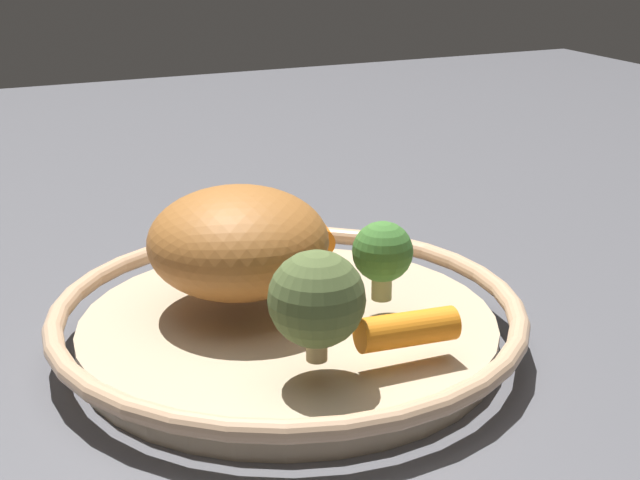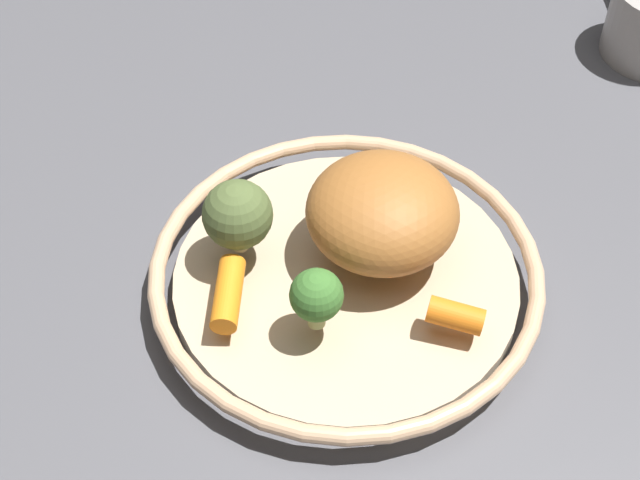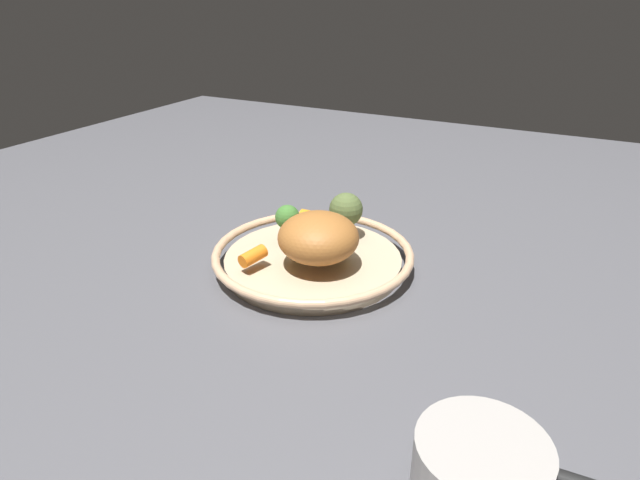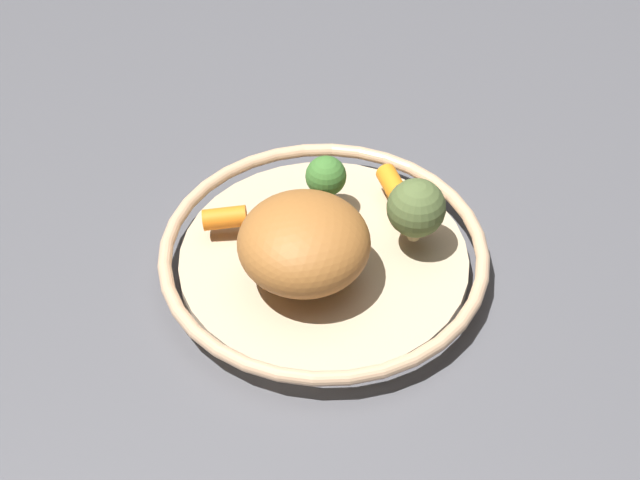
% 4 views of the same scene
% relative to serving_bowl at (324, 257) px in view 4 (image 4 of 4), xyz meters
% --- Properties ---
extents(ground_plane, '(2.25, 2.25, 0.00)m').
position_rel_serving_bowl_xyz_m(ground_plane, '(0.00, 0.00, -0.02)').
color(ground_plane, '#4C4C51').
extents(serving_bowl, '(0.33, 0.33, 0.04)m').
position_rel_serving_bowl_xyz_m(serving_bowl, '(0.00, 0.00, 0.00)').
color(serving_bowl, tan).
rests_on(serving_bowl, ground_plane).
extents(roast_chicken_piece, '(0.18, 0.18, 0.08)m').
position_rel_serving_bowl_xyz_m(roast_chicken_piece, '(0.03, -0.03, 0.05)').
color(roast_chicken_piece, '#9E602B').
rests_on(roast_chicken_piece, serving_bowl).
extents(baby_carrot_right, '(0.07, 0.02, 0.02)m').
position_rel_serving_bowl_xyz_m(baby_carrot_right, '(-0.04, 0.09, 0.03)').
color(baby_carrot_right, orange).
rests_on(baby_carrot_right, serving_bowl).
extents(baby_carrot_back, '(0.03, 0.05, 0.03)m').
position_rel_serving_bowl_xyz_m(baby_carrot_back, '(-0.06, -0.09, 0.03)').
color(baby_carrot_back, orange).
rests_on(baby_carrot_back, serving_bowl).
extents(broccoli_floret_edge, '(0.06, 0.06, 0.07)m').
position_rel_serving_bowl_xyz_m(broccoli_floret_edge, '(0.02, 0.09, 0.06)').
color(broccoli_floret_edge, tan).
rests_on(broccoli_floret_edge, serving_bowl).
extents(broccoli_floret_mid, '(0.04, 0.04, 0.06)m').
position_rel_serving_bowl_xyz_m(broccoli_floret_mid, '(-0.06, 0.02, 0.05)').
color(broccoli_floret_mid, tan).
rests_on(broccoli_floret_mid, serving_bowl).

